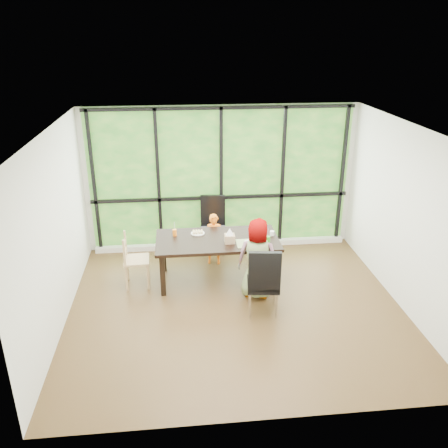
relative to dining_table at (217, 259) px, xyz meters
The scene contains 23 objects.
ground 0.98m from the dining_table, 77.36° to the right, with size 5.00×5.00×0.00m, color black.
back_wall 1.69m from the dining_table, 81.81° to the left, with size 5.00×5.00×0.00m, color silver.
foliage_backdrop 1.68m from the dining_table, 81.69° to the left, with size 4.80×0.02×2.65m, color #1B4A1A.
window_mullions 1.65m from the dining_table, 81.44° to the left, with size 4.80×0.06×2.65m, color black, non-canonical shape.
window_sill 1.33m from the dining_table, 81.18° to the left, with size 4.80×0.12×0.10m, color silver.
dining_table is the anchor object (origin of this frame).
chair_window_leather 1.04m from the dining_table, 89.21° to the left, with size 0.46×0.46×1.08m, color black.
chair_interior_leather 1.20m from the dining_table, 60.98° to the right, with size 0.46×0.46×1.08m, color black.
chair_end_beech 1.32m from the dining_table, behind, with size 0.42×0.40×0.90m, color tan.
child_toddler 0.62m from the dining_table, 90.00° to the left, with size 0.34×0.22×0.93m, color orange.
child_older 0.87m from the dining_table, 44.16° to the right, with size 0.63×0.41×1.29m, color gray.
placemat 0.68m from the dining_table, 24.06° to the right, with size 0.46×0.33×0.01m, color tan.
plate_far 0.55m from the dining_table, 141.35° to the left, with size 0.23×0.23×0.01m, color white.
plate_near 0.68m from the dining_table, 22.29° to the right, with size 0.22×0.22×0.01m, color white.
orange_cup 0.84m from the dining_table, 163.38° to the left, with size 0.07×0.07×0.11m, color orange.
green_cup 0.93m from the dining_table, 18.49° to the right, with size 0.08×0.08×0.12m, color green.
white_mug 1.01m from the dining_table, ahead, with size 0.08×0.08×0.08m, color white.
tissue_box 0.51m from the dining_table, 40.82° to the right, with size 0.16×0.16×0.14m, color tan.
crepe_rolls_far 0.57m from the dining_table, 141.35° to the left, with size 0.20×0.12×0.04m, color tan, non-canonical shape.
crepe_rolls_near 0.69m from the dining_table, 22.29° to the right, with size 0.05×0.12×0.04m, color tan, non-canonical shape.
straw_white 0.89m from the dining_table, 163.38° to the left, with size 0.01×0.01×0.20m, color white.
straw_pink 0.99m from the dining_table, 18.49° to the right, with size 0.01×0.01×0.20m, color pink.
tissue 0.62m from the dining_table, 40.82° to the right, with size 0.12×0.12×0.11m, color white.
Camera 1 is at (-0.82, -6.03, 3.91)m, focal length 37.47 mm.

